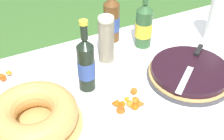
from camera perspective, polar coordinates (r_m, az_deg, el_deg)
garden_table at (r=1.41m, az=8.61°, el=-5.98°), size 1.61×1.07×0.77m
tablecloth at (r=1.37m, az=8.84°, el=-4.19°), size 1.62×1.08×0.10m
berry_tart at (r=1.43m, az=14.00°, el=-0.55°), size 0.38×0.38×0.06m
serving_knife at (r=1.43m, az=14.52°, el=1.21°), size 0.31×0.25×0.01m
bundt_cake at (r=1.20m, az=-14.11°, el=-8.01°), size 0.36×0.36×0.11m
cup_stack at (r=1.43m, az=-1.06°, el=5.43°), size 0.07×0.07×0.24m
cider_bottle_green at (r=1.57m, az=5.85°, el=8.13°), size 0.08×0.08×0.31m
cider_bottle_amber at (r=1.60m, az=-0.09°, el=9.26°), size 0.08×0.08×0.32m
juice_bottle_red at (r=1.28m, az=-4.76°, el=1.05°), size 0.07×0.07×0.33m
snack_plate_right at (r=1.26m, az=3.33°, el=-6.52°), size 0.23×0.23×0.06m
paper_towel_roll at (r=1.68m, az=18.98°, el=8.77°), size 0.11×0.11×0.25m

